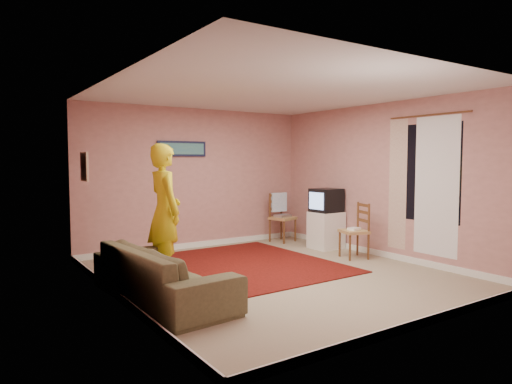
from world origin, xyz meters
TOP-DOWN VIEW (x-y plane):
  - ground at (0.00, 0.00)m, footprint 5.00×5.00m
  - wall_back at (0.00, 2.50)m, footprint 4.50×0.02m
  - wall_front at (0.00, -2.50)m, footprint 4.50×0.02m
  - wall_left at (-2.25, 0.00)m, footprint 0.02×5.00m
  - wall_right at (2.25, 0.00)m, footprint 0.02×5.00m
  - ceiling at (0.00, 0.00)m, footprint 4.50×5.00m
  - baseboard_back at (0.00, 2.49)m, footprint 4.50×0.02m
  - baseboard_front at (0.00, -2.49)m, footprint 4.50×0.02m
  - baseboard_left at (-2.24, 0.00)m, footprint 0.02×5.00m
  - baseboard_right at (2.24, 0.00)m, footprint 0.02×5.00m
  - window at (2.24, -0.90)m, footprint 0.01×1.10m
  - curtain_sheer at (2.23, -1.05)m, footprint 0.01×0.75m
  - curtain_floral at (2.21, -0.35)m, footprint 0.01×0.35m
  - curtain_rod at (2.20, -0.90)m, footprint 0.02×1.40m
  - picture_back at (-0.30, 2.47)m, footprint 0.95×0.04m
  - picture_left at (-2.22, 1.60)m, footprint 0.04×0.38m
  - area_rug at (0.05, 0.76)m, footprint 2.42×3.00m
  - tv_cabinet at (1.95, 1.05)m, footprint 0.54×0.49m
  - crt_tv at (1.94, 1.05)m, footprint 0.53×0.47m
  - chair_a at (1.71, 2.08)m, footprint 0.54×0.52m
  - dvd_player at (1.71, 2.08)m, footprint 0.35×0.28m
  - blue_throw at (1.71, 2.20)m, footprint 0.37×0.05m
  - chair_b at (1.76, 0.16)m, footprint 0.50×0.52m
  - game_console at (1.76, 0.16)m, footprint 0.22×0.17m
  - sofa at (-1.80, -0.24)m, footprint 1.04×2.25m
  - person at (-1.36, 0.74)m, footprint 0.46×0.69m

SIDE VIEW (x-z plane):
  - ground at x=0.00m, z-range 0.00..0.00m
  - area_rug at x=0.05m, z-range 0.00..0.02m
  - baseboard_back at x=0.00m, z-range 0.00..0.10m
  - baseboard_front at x=0.00m, z-range 0.00..0.10m
  - baseboard_left at x=-2.24m, z-range 0.00..0.10m
  - baseboard_right at x=2.24m, z-range 0.00..0.10m
  - sofa at x=-1.80m, z-range 0.00..0.64m
  - tv_cabinet at x=1.95m, z-range 0.00..0.68m
  - game_console at x=1.76m, z-range 0.47..0.52m
  - dvd_player at x=1.71m, z-range 0.50..0.55m
  - chair_b at x=1.76m, z-range 0.31..0.82m
  - chair_a at x=1.71m, z-range 0.33..0.86m
  - blue_throw at x=1.71m, z-range 0.60..0.98m
  - crt_tv at x=1.94m, z-range 0.68..1.12m
  - person at x=-1.36m, z-range 0.00..1.87m
  - curtain_sheer at x=2.23m, z-range 0.20..2.30m
  - curtain_floral at x=2.21m, z-range 0.20..2.30m
  - wall_back at x=0.00m, z-range 0.00..2.60m
  - wall_front at x=0.00m, z-range 0.00..2.60m
  - wall_left at x=-2.25m, z-range 0.00..2.60m
  - wall_right at x=2.25m, z-range 0.00..2.60m
  - window at x=2.24m, z-range 0.70..2.20m
  - picture_left at x=-2.22m, z-range 1.34..1.76m
  - picture_back at x=-0.30m, z-range 1.71..1.99m
  - curtain_rod at x=2.20m, z-range 2.31..2.33m
  - ceiling at x=0.00m, z-range 2.59..2.61m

